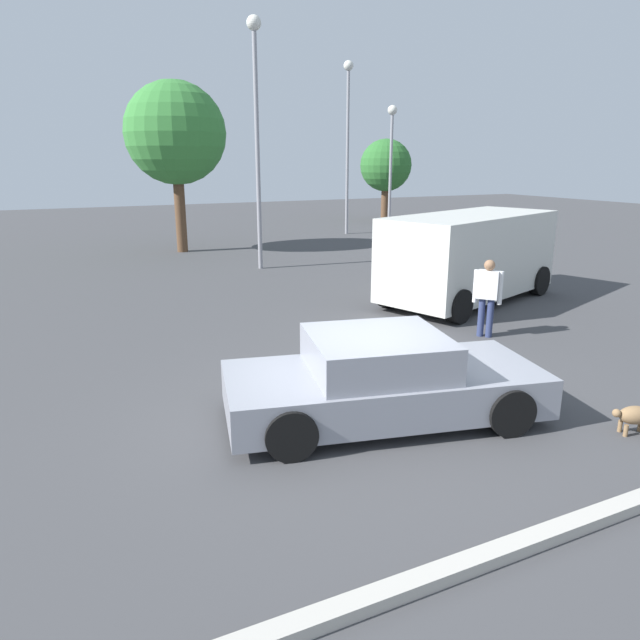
{
  "coord_description": "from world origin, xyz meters",
  "views": [
    {
      "loc": [
        -3.66,
        -6.43,
        3.45
      ],
      "look_at": [
        0.27,
        1.78,
        0.9
      ],
      "focal_mm": 32.3,
      "sensor_mm": 36.0,
      "label": 1
    }
  ],
  "objects_px": {
    "light_post_near": "(391,146)",
    "light_post_mid": "(348,122)",
    "van_white": "(470,255)",
    "pedestrian": "(488,292)",
    "light_post_far": "(256,107)",
    "sedan_foreground": "(382,380)",
    "dog": "(639,415)"
  },
  "relations": [
    {
      "from": "light_post_mid",
      "to": "pedestrian",
      "type": "bearing_deg",
      "value": -108.57
    },
    {
      "from": "sedan_foreground",
      "to": "light_post_near",
      "type": "bearing_deg",
      "value": 70.38
    },
    {
      "from": "sedan_foreground",
      "to": "light_post_mid",
      "type": "distance_m",
      "value": 20.93
    },
    {
      "from": "light_post_near",
      "to": "light_post_far",
      "type": "bearing_deg",
      "value": -144.43
    },
    {
      "from": "sedan_foreground",
      "to": "van_white",
      "type": "distance_m",
      "value": 7.44
    },
    {
      "from": "van_white",
      "to": "light_post_near",
      "type": "xyz_separation_m",
      "value": [
        5.77,
        12.87,
        2.86
      ]
    },
    {
      "from": "sedan_foreground",
      "to": "van_white",
      "type": "relative_size",
      "value": 0.83
    },
    {
      "from": "dog",
      "to": "light_post_mid",
      "type": "distance_m",
      "value": 21.64
    },
    {
      "from": "dog",
      "to": "van_white",
      "type": "relative_size",
      "value": 0.12
    },
    {
      "from": "sedan_foreground",
      "to": "pedestrian",
      "type": "bearing_deg",
      "value": 44.13
    },
    {
      "from": "sedan_foreground",
      "to": "light_post_far",
      "type": "relative_size",
      "value": 0.6
    },
    {
      "from": "light_post_mid",
      "to": "light_post_far",
      "type": "height_order",
      "value": "light_post_mid"
    },
    {
      "from": "light_post_mid",
      "to": "light_post_far",
      "type": "relative_size",
      "value": 1.02
    },
    {
      "from": "dog",
      "to": "light_post_far",
      "type": "height_order",
      "value": "light_post_far"
    },
    {
      "from": "light_post_mid",
      "to": "light_post_near",
      "type": "bearing_deg",
      "value": -11.93
    },
    {
      "from": "light_post_far",
      "to": "light_post_near",
      "type": "bearing_deg",
      "value": 35.57
    },
    {
      "from": "van_white",
      "to": "pedestrian",
      "type": "relative_size",
      "value": 3.49
    },
    {
      "from": "light_post_near",
      "to": "light_post_mid",
      "type": "distance_m",
      "value": 2.39
    },
    {
      "from": "sedan_foreground",
      "to": "light_post_near",
      "type": "height_order",
      "value": "light_post_near"
    },
    {
      "from": "light_post_mid",
      "to": "dog",
      "type": "bearing_deg",
      "value": -107.8
    },
    {
      "from": "dog",
      "to": "light_post_near",
      "type": "height_order",
      "value": "light_post_near"
    },
    {
      "from": "sedan_foreground",
      "to": "pedestrian",
      "type": "relative_size",
      "value": 2.91
    },
    {
      "from": "dog",
      "to": "light_post_far",
      "type": "distance_m",
      "value": 14.08
    },
    {
      "from": "light_post_near",
      "to": "pedestrian",
      "type": "bearing_deg",
      "value": -115.71
    },
    {
      "from": "sedan_foreground",
      "to": "van_white",
      "type": "bearing_deg",
      "value": 54.48
    },
    {
      "from": "dog",
      "to": "light_post_near",
      "type": "distance_m",
      "value": 21.75
    },
    {
      "from": "sedan_foreground",
      "to": "light_post_mid",
      "type": "bearing_deg",
      "value": 76.02
    },
    {
      "from": "van_white",
      "to": "light_post_near",
      "type": "relative_size",
      "value": 0.93
    },
    {
      "from": "pedestrian",
      "to": "light_post_far",
      "type": "relative_size",
      "value": 0.21
    },
    {
      "from": "sedan_foreground",
      "to": "light_post_far",
      "type": "bearing_deg",
      "value": 91.05
    },
    {
      "from": "light_post_far",
      "to": "sedan_foreground",
      "type": "bearing_deg",
      "value": -101.75
    },
    {
      "from": "sedan_foreground",
      "to": "dog",
      "type": "xyz_separation_m",
      "value": [
        2.76,
        -1.84,
        -0.29
      ]
    }
  ]
}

